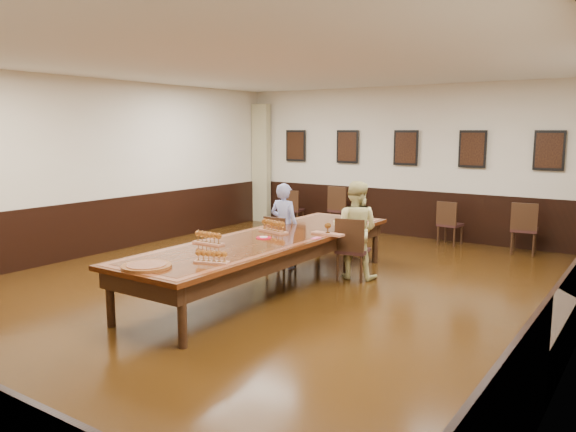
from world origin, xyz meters
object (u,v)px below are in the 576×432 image
Objects in this scene: spare_chair_a at (293,209)px; person_woman at (355,230)px; spare_chair_d at (524,228)px; carved_platter at (147,266)px; spare_chair_b at (342,209)px; person_man at (284,226)px; chair_man at (281,242)px; chair_woman at (353,248)px; spare_chair_c at (450,223)px; conference_table at (268,247)px.

spare_chair_a is 0.59× the size of person_woman.
carved_platter is at bearing 61.50° from spare_chair_d.
person_man is at bearing 107.48° from spare_chair_b.
chair_man is 0.92× the size of chair_woman.
person_woman is at bearing 89.03° from spare_chair_c.
spare_chair_b is at bearing -77.45° from chair_man.
chair_man is at bearing -7.66° from chair_woman.
spare_chair_a is 0.92× the size of spare_chair_d.
spare_chair_c is 3.80m from person_man.
spare_chair_a is 7.18m from carved_platter.
spare_chair_d is at bearing -178.33° from spare_chair_b.
chair_woman is 1.00× the size of spare_chair_d.
chair_man is at bearing 70.51° from spare_chair_c.
person_man reaches higher than spare_chair_d.
carved_platter is (-0.81, -3.46, 0.02)m from person_woman.
spare_chair_a is 5.11m from spare_chair_d.
person_woman reaches higher than spare_chair_b.
chair_woman is at bearing -176.75° from chair_man.
spare_chair_b is (-2.13, 3.54, 0.03)m from chair_woman.
spare_chair_a is 0.63× the size of person_man.
spare_chair_b is 1.17× the size of spare_chair_c.
carved_platter is (-1.21, -6.76, 0.33)m from spare_chair_c.
chair_woman is 4.74m from spare_chair_a.
chair_woman is 1.09× the size of spare_chair_c.
chair_man is 0.28m from person_man.
spare_chair_d is (5.11, 0.03, 0.04)m from spare_chair_a.
spare_chair_b reaches higher than chair_woman.
chair_woman reaches higher than conference_table.
spare_chair_c is 0.58× the size of person_woman.
spare_chair_b is 4.89m from conference_table.
spare_chair_d is (3.91, -0.16, -0.03)m from spare_chair_b.
chair_woman is 0.29m from person_woman.
spare_chair_b is at bearing 100.72° from carved_platter.
spare_chair_d is 7.23m from carved_platter.
spare_chair_a is 0.18× the size of conference_table.
chair_woman is 3.47m from carved_platter.
chair_man is 4.63m from spare_chair_d.
spare_chair_c is 4.70m from conference_table.
chair_woman is (1.28, 0.09, 0.04)m from chair_man.
chair_woman is at bearing 179.04° from person_man.
person_man reaches higher than spare_chair_c.
person_man is at bearing -11.87° from chair_woman.
person_woman is at bearing 124.49° from spare_chair_a.
spare_chair_c is at bearing -107.99° from chair_woman.
spare_chair_b is at bearing -70.49° from chair_woman.
spare_chair_b is at bearing -9.69° from spare_chair_d.
conference_table is at bearing 88.31° from carved_platter.
spare_chair_d reaches higher than carved_platter.
person_man is at bearing 97.73° from carved_platter.
person_woman reaches higher than conference_table.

